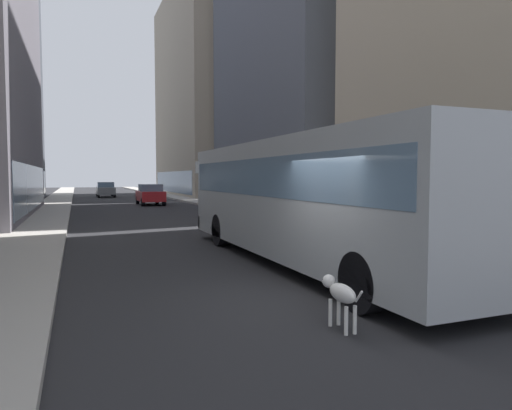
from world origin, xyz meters
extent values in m
plane|color=#232326|center=(0.00, 35.00, 0.00)|extent=(120.00, 120.00, 0.00)
cube|color=#9E9991|center=(-5.70, 35.00, 0.07)|extent=(2.40, 110.00, 0.15)
cube|color=#9E9991|center=(5.70, 35.00, 0.07)|extent=(2.40, 110.00, 0.15)
cube|color=slate|center=(-6.40, 20.94, 1.60)|extent=(0.08, 17.07, 2.40)
cube|color=slate|center=(-7.34, 40.50, 1.60)|extent=(0.08, 15.64, 2.40)
cube|color=slate|center=(7.89, 4.38, 1.60)|extent=(0.08, 15.09, 2.40)
cube|color=#4C515B|center=(11.90, 24.05, 14.59)|extent=(8.81, 17.59, 29.18)
cube|color=slate|center=(7.51, 24.05, 1.60)|extent=(0.08, 15.83, 2.40)
cube|color=#A0937F|center=(11.90, 46.12, 11.98)|extent=(11.29, 22.33, 23.95)
cube|color=slate|center=(6.28, 46.12, 1.60)|extent=(0.08, 20.09, 2.40)
cube|color=#999EA3|center=(1.20, 3.15, 1.67)|extent=(2.55, 11.50, 2.75)
cube|color=slate|center=(1.20, 3.15, 2.17)|extent=(2.57, 11.04, 0.90)
cube|color=black|center=(1.20, 8.85, 0.55)|extent=(2.55, 0.16, 0.44)
cylinder|color=black|center=(0.07, 6.70, 0.50)|extent=(0.30, 1.00, 1.00)
cylinder|color=black|center=(2.33, 6.70, 0.50)|extent=(0.30, 1.00, 1.00)
cylinder|color=black|center=(0.07, -1.00, 0.50)|extent=(0.30, 1.00, 1.00)
cylinder|color=black|center=(2.33, -1.00, 0.50)|extent=(0.30, 1.00, 1.00)
cube|color=silver|center=(-0.25, 8.30, 2.50)|extent=(0.08, 0.24, 0.40)
cube|color=silver|center=(2.80, 11.60, 0.70)|extent=(1.89, 4.21, 0.75)
cube|color=slate|center=(2.80, 11.39, 1.35)|extent=(1.74, 1.89, 0.55)
cylinder|color=black|center=(1.97, 13.29, 0.32)|extent=(0.22, 0.64, 0.64)
cylinder|color=black|center=(3.63, 13.29, 0.32)|extent=(0.22, 0.64, 0.64)
cylinder|color=black|center=(1.97, 9.91, 0.32)|extent=(0.22, 0.64, 0.64)
cylinder|color=black|center=(3.63, 9.91, 0.32)|extent=(0.22, 0.64, 0.64)
cube|color=slate|center=(-1.20, 44.89, 0.70)|extent=(1.81, 4.48, 0.75)
cube|color=slate|center=(-1.20, 44.67, 1.35)|extent=(1.66, 2.02, 0.55)
cylinder|color=black|center=(-1.99, 46.71, 0.32)|extent=(0.22, 0.64, 0.64)
cylinder|color=black|center=(-0.41, 46.71, 0.32)|extent=(0.22, 0.64, 0.64)
cylinder|color=black|center=(-1.99, 43.07, 0.32)|extent=(0.22, 0.64, 0.64)
cylinder|color=black|center=(-0.41, 43.07, 0.32)|extent=(0.22, 0.64, 0.64)
cube|color=red|center=(1.20, 28.92, 0.70)|extent=(1.77, 4.01, 0.75)
cube|color=slate|center=(1.20, 28.71, 1.35)|extent=(1.63, 1.81, 0.55)
cylinder|color=black|center=(0.43, 30.51, 0.32)|extent=(0.22, 0.64, 0.64)
cylinder|color=black|center=(1.97, 30.51, 0.32)|extent=(0.22, 0.64, 0.64)
cylinder|color=black|center=(0.43, 27.32, 0.32)|extent=(0.22, 0.64, 0.64)
cylinder|color=black|center=(1.97, 27.32, 0.32)|extent=(0.22, 0.64, 0.64)
ellipsoid|color=white|center=(-0.65, -1.57, 0.53)|extent=(0.22, 0.60, 0.26)
sphere|color=white|center=(-0.65, -1.19, 0.62)|extent=(0.20, 0.20, 0.20)
sphere|color=black|center=(-0.71, -1.17, 0.64)|extent=(0.07, 0.07, 0.07)
sphere|color=black|center=(-0.59, -1.17, 0.64)|extent=(0.07, 0.07, 0.07)
cylinder|color=white|center=(-0.65, -1.97, 0.58)|extent=(0.03, 0.16, 0.19)
cylinder|color=white|center=(-0.72, -1.36, 0.20)|extent=(0.06, 0.06, 0.40)
cylinder|color=white|center=(-0.58, -1.36, 0.20)|extent=(0.06, 0.06, 0.40)
cylinder|color=white|center=(-0.72, -1.78, 0.20)|extent=(0.06, 0.06, 0.40)
cylinder|color=white|center=(-0.58, -1.78, 0.20)|extent=(0.06, 0.06, 0.40)
sphere|color=black|center=(-0.60, -1.47, 0.57)|extent=(0.04, 0.04, 0.04)
sphere|color=black|center=(-0.71, -1.65, 0.55)|extent=(0.04, 0.04, 0.04)
sphere|color=black|center=(-0.63, -1.75, 0.59)|extent=(0.04, 0.04, 0.04)
cylinder|color=#1E1E2D|center=(5.42, 2.91, 0.57)|extent=(0.28, 0.28, 0.85)
cylinder|color=#B2A58C|center=(5.42, 2.91, 1.31)|extent=(0.34, 0.34, 0.62)
sphere|color=tan|center=(5.42, 2.91, 1.73)|extent=(0.22, 0.22, 0.22)
cube|color=#59331E|center=(5.64, 2.91, 1.05)|extent=(0.12, 0.24, 0.20)
cylinder|color=black|center=(4.90, 1.19, 1.85)|extent=(0.12, 0.12, 3.40)
cube|color=black|center=(4.90, 1.37, 3.20)|extent=(0.24, 0.20, 0.70)
sphere|color=red|center=(4.90, 1.48, 3.42)|extent=(0.11, 0.11, 0.11)
sphere|color=orange|center=(4.90, 1.48, 3.20)|extent=(0.11, 0.11, 0.11)
sphere|color=green|center=(4.90, 1.48, 2.98)|extent=(0.11, 0.11, 0.11)
camera|label=1|loc=(-4.13, -7.06, 2.17)|focal=32.10mm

